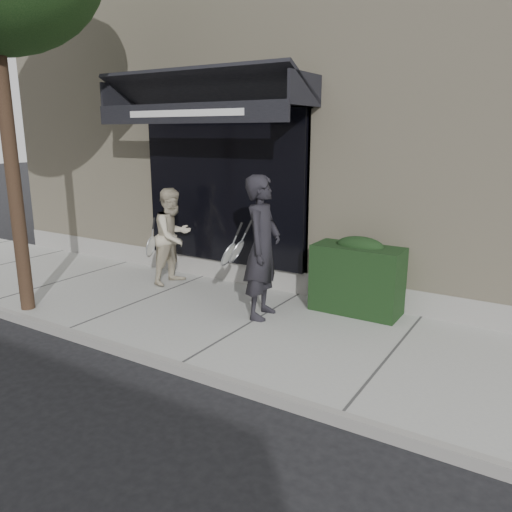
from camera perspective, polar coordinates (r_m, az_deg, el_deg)
The scene contains 7 objects.
ground at distance 7.16m, azimuth -0.60°, elevation -8.47°, with size 80.00×80.00×0.00m, color black.
sidewalk at distance 7.13m, azimuth -0.60°, elevation -8.02°, with size 20.00×3.00×0.12m, color #969792.
curb at distance 5.99m, azimuth -8.75°, elevation -12.56°, with size 20.00×0.10×0.14m, color gray.
building_facade at distance 11.13m, azimuth 13.51°, elevation 13.62°, with size 14.30×8.04×5.64m.
hedge at distance 7.55m, azimuth 11.61°, elevation -2.27°, with size 1.30×0.70×1.14m.
pedestrian_front at distance 7.06m, azimuth 0.72°, elevation 0.97°, with size 0.77×0.90×2.05m.
pedestrian_back at distance 8.85m, azimuth -9.46°, elevation 2.24°, with size 0.69×0.93×1.69m.
Camera 1 is at (3.54, -5.59, 2.73)m, focal length 35.00 mm.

